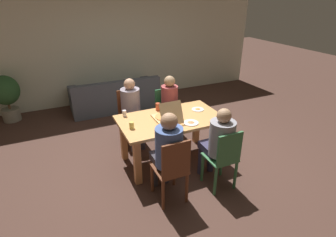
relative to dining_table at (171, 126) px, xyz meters
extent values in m
plane|color=#482F27|center=(0.00, 0.00, -0.64)|extent=(20.00, 20.00, 0.00)
cube|color=silver|center=(0.00, 3.24, 0.85)|extent=(7.82, 0.12, 2.99)
cube|color=tan|center=(0.00, 0.00, 0.11)|extent=(1.62, 0.95, 0.04)
cube|color=#D98C52|center=(-0.69, -0.35, -0.28)|extent=(0.10, 0.10, 0.73)
cube|color=#D98C52|center=(0.69, -0.35, -0.28)|extent=(0.10, 0.10, 0.73)
cube|color=#D98C52|center=(-0.69, 0.35, -0.28)|extent=(0.10, 0.10, 0.73)
cube|color=#D98C52|center=(0.69, 0.35, -0.28)|extent=(0.10, 0.10, 0.73)
cylinder|color=brown|center=(-0.57, -0.61, -0.41)|extent=(0.04, 0.04, 0.46)
cylinder|color=brown|center=(-0.23, -0.61, -0.41)|extent=(0.04, 0.04, 0.46)
cylinder|color=brown|center=(-0.57, -1.00, -0.41)|extent=(0.04, 0.04, 0.46)
cylinder|color=brown|center=(-0.23, -1.00, -0.41)|extent=(0.04, 0.04, 0.46)
cube|color=brown|center=(-0.40, -0.80, -0.17)|extent=(0.40, 0.45, 0.02)
cube|color=brown|center=(-0.40, -1.01, 0.08)|extent=(0.38, 0.03, 0.48)
cylinder|color=#333037|center=(-0.48, -0.50, -0.40)|extent=(0.10, 0.10, 0.48)
cylinder|color=#333037|center=(-0.31, -0.50, -0.40)|extent=(0.10, 0.10, 0.48)
cube|color=#333037|center=(-0.40, -0.64, -0.11)|extent=(0.32, 0.32, 0.11)
cylinder|color=#445C95|center=(-0.40, -0.80, 0.15)|extent=(0.35, 0.35, 0.53)
sphere|color=#A97B59|center=(-0.40, -0.80, 0.51)|extent=(0.21, 0.21, 0.21)
cylinder|color=#5F3017|center=(-0.23, 0.63, -0.41)|extent=(0.04, 0.04, 0.46)
cylinder|color=#5F3017|center=(-0.56, 0.63, -0.41)|extent=(0.04, 0.04, 0.46)
cylinder|color=#5F3017|center=(-0.23, 1.01, -0.41)|extent=(0.04, 0.04, 0.46)
cylinder|color=#5F3017|center=(-0.56, 1.01, -0.41)|extent=(0.04, 0.04, 0.46)
cube|color=#5F3017|center=(-0.40, 0.82, -0.17)|extent=(0.39, 0.44, 0.02)
cube|color=#5F3017|center=(-0.40, 1.03, 0.09)|extent=(0.37, 0.03, 0.50)
cylinder|color=#3E3E4D|center=(-0.31, 0.52, -0.40)|extent=(0.10, 0.10, 0.48)
cylinder|color=#3E3E4D|center=(-0.48, 0.52, -0.40)|extent=(0.10, 0.10, 0.48)
cube|color=#3E3E4D|center=(-0.40, 0.66, -0.11)|extent=(0.30, 0.32, 0.11)
cylinder|color=gray|center=(-0.40, 0.82, 0.15)|extent=(0.33, 0.33, 0.52)
sphere|color=tan|center=(-0.40, 0.82, 0.50)|extent=(0.19, 0.19, 0.19)
cylinder|color=#26683A|center=(0.56, 0.64, -0.41)|extent=(0.04, 0.04, 0.46)
cylinder|color=#26683A|center=(0.16, 0.64, -0.41)|extent=(0.04, 0.04, 0.46)
cylinder|color=#26683A|center=(0.56, 1.00, -0.41)|extent=(0.04, 0.04, 0.46)
cylinder|color=#26683A|center=(0.16, 1.00, -0.41)|extent=(0.04, 0.04, 0.46)
cube|color=#26683A|center=(0.36, 0.82, -0.17)|extent=(0.45, 0.42, 0.02)
cube|color=#26683A|center=(0.36, 1.01, 0.04)|extent=(0.43, 0.03, 0.41)
cylinder|color=#393635|center=(0.44, 0.54, -0.40)|extent=(0.10, 0.10, 0.48)
cylinder|color=#393635|center=(0.28, 0.54, -0.40)|extent=(0.10, 0.10, 0.48)
cube|color=#393635|center=(0.36, 0.67, -0.11)|extent=(0.28, 0.29, 0.11)
cylinder|color=#A24243|center=(0.36, 0.82, 0.12)|extent=(0.31, 0.31, 0.47)
sphere|color=#A3805B|center=(0.36, 0.82, 0.45)|extent=(0.21, 0.21, 0.21)
cylinder|color=#366D41|center=(0.19, -0.70, -0.41)|extent=(0.04, 0.04, 0.46)
cylinder|color=#366D41|center=(0.53, -0.70, -0.41)|extent=(0.04, 0.04, 0.46)
cylinder|color=#366D41|center=(0.19, -1.04, -0.41)|extent=(0.04, 0.04, 0.46)
cylinder|color=#366D41|center=(0.53, -1.04, -0.41)|extent=(0.04, 0.04, 0.46)
cube|color=#366D41|center=(0.36, -0.87, -0.17)|extent=(0.40, 0.40, 0.02)
cube|color=#366D41|center=(0.36, -1.06, 0.07)|extent=(0.38, 0.03, 0.46)
cylinder|color=#33304A|center=(0.27, -0.53, -0.40)|extent=(0.10, 0.10, 0.48)
cylinder|color=#33304A|center=(0.45, -0.53, -0.40)|extent=(0.10, 0.10, 0.48)
cube|color=#33304A|center=(0.36, -0.69, -0.11)|extent=(0.31, 0.36, 0.11)
cylinder|color=gray|center=(0.36, -0.87, 0.14)|extent=(0.35, 0.35, 0.50)
sphere|color=#A57D5B|center=(0.36, -0.87, 0.47)|extent=(0.20, 0.20, 0.20)
cube|color=tan|center=(-0.09, 0.02, 0.15)|extent=(0.35, 0.35, 0.03)
cylinder|color=#CB8442|center=(-0.09, 0.02, 0.17)|extent=(0.31, 0.31, 0.01)
cube|color=tan|center=(-0.09, -0.22, 0.32)|extent=(0.35, 0.15, 0.32)
cylinder|color=white|center=(0.21, -0.29, 0.14)|extent=(0.23, 0.23, 0.01)
cone|color=#C17F4B|center=(0.21, -0.29, 0.15)|extent=(0.10, 0.10, 0.02)
cylinder|color=white|center=(0.55, 0.11, 0.14)|extent=(0.20, 0.20, 0.01)
cone|color=#CC7E34|center=(0.55, 0.11, 0.15)|extent=(0.09, 0.09, 0.02)
cylinder|color=#B9482E|center=(-0.06, 0.37, 0.20)|extent=(0.07, 0.07, 0.13)
cylinder|color=#D9C05A|center=(-0.66, -0.08, 0.18)|extent=(0.07, 0.07, 0.10)
cylinder|color=silver|center=(-0.64, 0.37, 0.18)|extent=(0.06, 0.06, 0.10)
cube|color=#474D57|center=(-0.28, 2.61, -0.45)|extent=(2.02, 0.90, 0.38)
cube|color=#474D57|center=(-0.28, 2.24, -0.07)|extent=(2.02, 0.16, 0.38)
cube|color=#474D57|center=(-1.19, 2.61, -0.17)|extent=(0.20, 0.86, 0.18)
cube|color=#474D57|center=(0.63, 2.61, -0.17)|extent=(0.20, 0.86, 0.18)
cylinder|color=gray|center=(-2.52, 2.83, -0.50)|extent=(0.36, 0.36, 0.27)
cylinder|color=brown|center=(-2.52, 2.83, -0.27)|extent=(0.05, 0.05, 0.19)
ellipsoid|color=#2C592E|center=(-2.52, 2.83, 0.05)|extent=(0.57, 0.57, 0.63)
camera|label=1|loc=(-1.62, -3.46, 1.95)|focal=28.81mm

